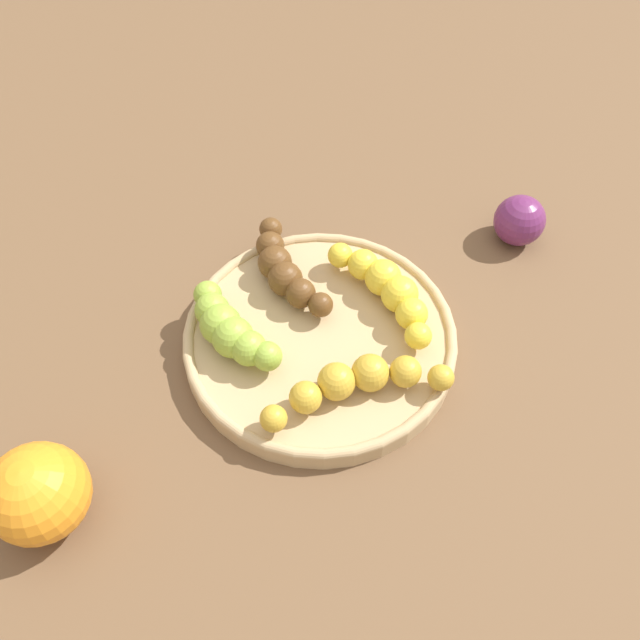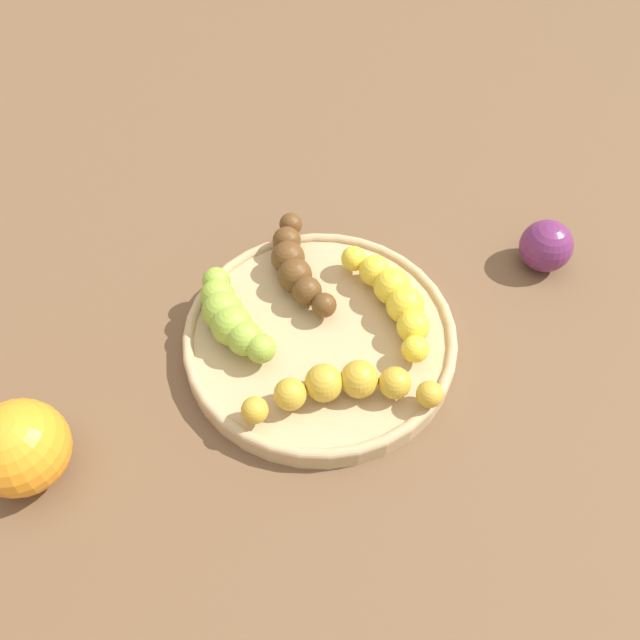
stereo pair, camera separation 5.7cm
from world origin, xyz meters
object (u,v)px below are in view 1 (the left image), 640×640
(banana_overripe, at_px, (284,269))
(plum_purple, at_px, (519,220))
(banana_yellow, at_px, (387,288))
(banana_green, at_px, (229,329))
(banana_spotted, at_px, (356,383))
(orange_fruit, at_px, (38,493))
(fruit_bowl, at_px, (320,337))

(banana_overripe, distance_m, plum_purple, 0.25)
(banana_yellow, height_order, banana_green, banana_green)
(banana_spotted, bearing_deg, orange_fruit, 95.48)
(fruit_bowl, distance_m, banana_spotted, 0.07)
(plum_purple, bearing_deg, banana_yellow, 145.79)
(fruit_bowl, bearing_deg, banana_spotted, -133.88)
(banana_yellow, bearing_deg, banana_overripe, 131.09)
(banana_spotted, height_order, banana_green, banana_green)
(banana_overripe, bearing_deg, banana_green, 30.31)
(banana_yellow, bearing_deg, banana_spotted, -142.71)
(banana_green, bearing_deg, banana_spotted, 113.17)
(banana_overripe, xyz_separation_m, plum_purple, (0.15, -0.19, -0.01))
(plum_purple, bearing_deg, banana_overripe, 128.50)
(fruit_bowl, distance_m, plum_purple, 0.25)
(banana_yellow, xyz_separation_m, banana_overripe, (-0.01, 0.10, -0.00))
(orange_fruit, bearing_deg, plum_purple, -33.22)
(banana_spotted, height_order, banana_yellow, banana_yellow)
(banana_overripe, relative_size, banana_green, 1.00)
(fruit_bowl, height_order, plum_purple, plum_purple)
(banana_overripe, distance_m, banana_green, 0.08)
(banana_green, relative_size, plum_purple, 1.99)
(banana_overripe, height_order, banana_green, banana_green)
(fruit_bowl, relative_size, orange_fruit, 3.26)
(fruit_bowl, xyz_separation_m, plum_purple, (0.20, -0.14, 0.01))
(fruit_bowl, xyz_separation_m, orange_fruit, (-0.22, 0.14, 0.03))
(fruit_bowl, relative_size, banana_yellow, 2.07)
(banana_spotted, distance_m, banana_overripe, 0.14)
(plum_purple, xyz_separation_m, orange_fruit, (-0.42, 0.28, 0.01))
(fruit_bowl, distance_m, banana_overripe, 0.07)
(fruit_bowl, height_order, banana_green, banana_green)
(banana_spotted, relative_size, banana_green, 1.28)
(banana_yellow, xyz_separation_m, orange_fruit, (-0.28, 0.18, 0.00))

